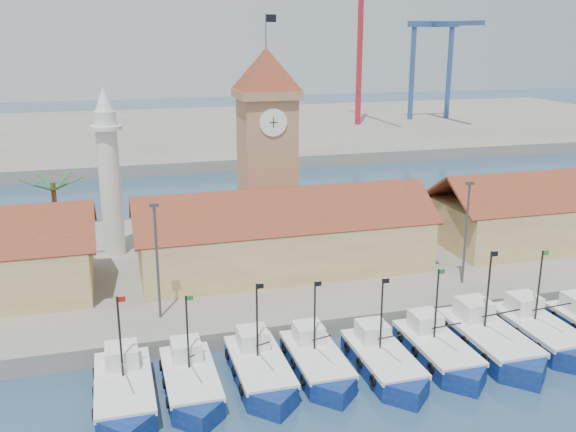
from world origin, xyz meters
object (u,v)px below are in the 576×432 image
object	(u,v)px
minaret	(109,172)
boat_5	(439,353)
boat_0	(125,394)
clock_tower	(267,145)

from	to	relation	value
minaret	boat_5	bearing A→B (deg)	-49.96
minaret	boat_0	bearing A→B (deg)	-90.14
clock_tower	boat_0	bearing A→B (deg)	-122.92
boat_0	clock_tower	bearing A→B (deg)	57.08
boat_0	minaret	bearing A→B (deg)	89.86
clock_tower	minaret	world-z (taller)	clock_tower
boat_0	minaret	world-z (taller)	minaret
boat_0	minaret	xyz separation A→B (m)	(0.06, 25.27, 8.97)
boat_5	clock_tower	bearing A→B (deg)	105.54
boat_0	minaret	distance (m)	26.82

